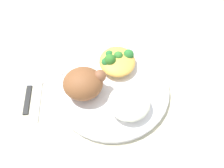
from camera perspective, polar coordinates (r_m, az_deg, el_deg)
ground_plane at (r=0.58m, az=0.00°, el=-1.57°), size 2.00×2.00×0.00m
plate at (r=0.57m, az=0.00°, el=-1.05°), size 0.28×0.28×0.02m
roasted_chicken at (r=0.53m, az=-6.89°, el=0.22°), size 0.10×0.08×0.06m
rice_pile at (r=0.52m, az=4.21°, el=-4.51°), size 0.09×0.09×0.04m
mac_cheese_with_broccoli at (r=0.59m, az=1.21°, el=5.78°), size 0.09×0.10×0.04m
fork at (r=0.60m, az=-17.26°, el=-1.98°), size 0.02×0.14×0.01m
knife at (r=0.62m, az=-19.51°, el=-0.49°), size 0.02×0.19×0.01m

